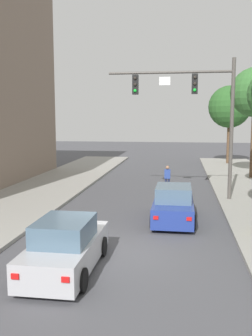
# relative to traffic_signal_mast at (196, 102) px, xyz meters

# --- Properties ---
(ground_plane) EXTENTS (120.00, 120.00, 0.00)m
(ground_plane) POSITION_rel_traffic_signal_mast_xyz_m (-2.69, -8.66, -5.35)
(ground_plane) COLOR #4C4C51
(traffic_signal_mast) EXTENTS (6.74, 0.38, 7.50)m
(traffic_signal_mast) POSITION_rel_traffic_signal_mast_xyz_m (0.00, 0.00, 0.00)
(traffic_signal_mast) COLOR #514C47
(traffic_signal_mast) RESTS_ON sidewalk_right
(car_lead_blue) EXTENTS (1.84, 4.24, 1.60)m
(car_lead_blue) POSITION_rel_traffic_signal_mast_xyz_m (-1.02, -4.42, -4.63)
(car_lead_blue) COLOR navy
(car_lead_blue) RESTS_ON ground
(car_following_silver) EXTENTS (1.84, 4.24, 1.60)m
(car_following_silver) POSITION_rel_traffic_signal_mast_xyz_m (-4.05, -10.37, -4.63)
(car_following_silver) COLOR #B7B7BC
(car_following_silver) RESTS_ON ground
(pedestrian_crossing_road) EXTENTS (0.36, 0.22, 1.64)m
(pedestrian_crossing_road) POSITION_rel_traffic_signal_mast_xyz_m (-1.54, 2.14, -4.44)
(pedestrian_crossing_road) COLOR #232847
(pedestrian_crossing_road) RESTS_ON ground
(street_tree_farthest) EXTENTS (4.06, 4.06, 7.50)m
(street_tree_farthest) POSITION_rel_traffic_signal_mast_xyz_m (3.81, 16.94, 0.25)
(street_tree_farthest) COLOR brown
(street_tree_farthest) RESTS_ON sidewalk_right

